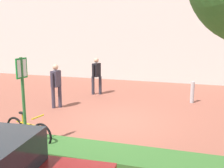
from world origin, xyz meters
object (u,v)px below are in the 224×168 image
person_suited_dark (96,74)px  person_suited_navy (56,83)px  bike_at_sign (28,131)px  parking_sign_post (23,89)px  bollard_steel (192,92)px

person_suited_dark → person_suited_navy: (-0.73, -2.55, 0.00)m
bike_at_sign → person_suited_navy: person_suited_navy is taller
parking_sign_post → bollard_steel: bearing=54.6°
person_suited_dark → bollard_steel: bearing=-3.2°
bike_at_sign → person_suited_navy: (-0.91, 3.31, 0.63)m
bollard_steel → person_suited_dark: bearing=176.8°
bike_at_sign → parking_sign_post: bearing=-77.7°
bollard_steel → person_suited_dark: size_ratio=0.52×
bollard_steel → person_suited_navy: bearing=-155.5°
bollard_steel → person_suited_navy: size_ratio=0.52×
parking_sign_post → bike_at_sign: parking_sign_post is taller
parking_sign_post → person_suited_navy: size_ratio=1.38×
bike_at_sign → person_suited_navy: size_ratio=0.96×
parking_sign_post → person_suited_navy: (-0.94, 3.48, -0.57)m
bike_at_sign → person_suited_dark: bearing=91.8°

